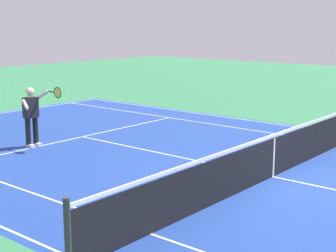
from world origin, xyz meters
name	(u,v)px	position (x,y,z in m)	size (l,w,h in m)	color
ground_plane	(272,177)	(0.00, 0.00, 0.00)	(60.00, 60.00, 0.00)	#2D7247
court_slab	(272,177)	(0.00, 0.00, 0.00)	(24.20, 11.40, 0.00)	navy
court_line_markings	(272,177)	(0.00, 0.00, 0.00)	(23.85, 11.05, 0.01)	white
tennis_net	(273,155)	(0.00, 0.00, 0.49)	(0.10, 11.70, 1.08)	#2D2D33
tennis_player_near	(32,114)	(6.51, 1.68, 0.93)	(1.06, 0.78, 1.70)	black
tennis_ball	(169,197)	(0.87, 2.59, 0.03)	(0.07, 0.07, 0.07)	#CCE01E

